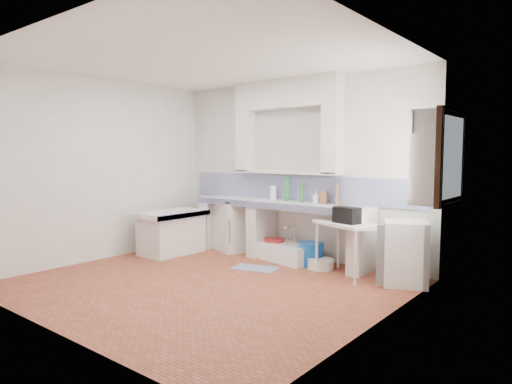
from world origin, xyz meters
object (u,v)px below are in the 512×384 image
Objects in this scene: fridge at (406,253)px; sink at (286,253)px; side_table at (346,249)px; stove at (235,226)px.

sink is at bearing 152.42° from fridge.
sink is 1.19m from side_table.
fridge is at bearing 29.61° from side_table.
stove is 0.95× the size of side_table.
sink is 1.93m from fridge.
side_table reaches higher than sink.
fridge reaches higher than sink.
stove is 1.15m from sink.
stove is at bearing -172.22° from sink.
stove is 0.84× the size of sink.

